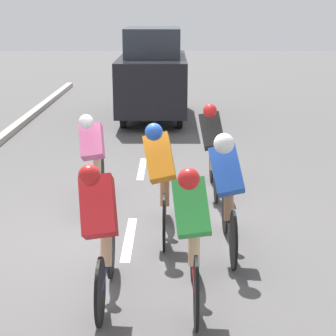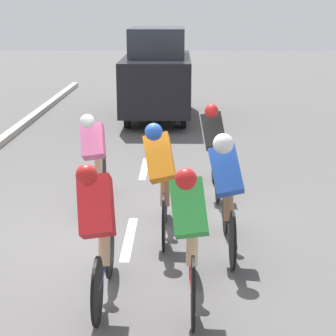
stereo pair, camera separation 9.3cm
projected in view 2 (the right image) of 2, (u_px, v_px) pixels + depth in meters
The scene contains 10 objects.
ground_plane at pixel (131, 231), 7.46m from camera, with size 60.00×60.00×0.00m, color #565454.
lane_stripe_mid at pixel (129, 238), 7.22m from camera, with size 0.12×1.40×0.01m, color white.
lane_stripe_far at pixel (144, 168), 10.29m from camera, with size 0.12×1.40×0.01m, color white.
cyclist_blue at pixel (227, 189), 6.61m from camera, with size 0.43×1.72×1.53m.
cyclist_black at pixel (214, 146), 8.75m from camera, with size 0.42×1.70×1.48m.
cyclist_pink at pixel (95, 158), 8.17m from camera, with size 0.39×1.68×1.44m.
cyclist_orange at pixel (161, 177), 7.08m from camera, with size 0.44×1.70×1.55m.
cyclist_red at pixel (99, 229), 5.48m from camera, with size 0.40×1.61×1.51m.
cyclist_green at pixel (190, 233), 5.44m from camera, with size 0.39×1.70×1.50m.
support_car at pixel (157, 74), 14.57m from camera, with size 1.70×3.88×2.33m.
Camera 2 is at (-0.64, 6.92, 2.90)m, focal length 60.00 mm.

